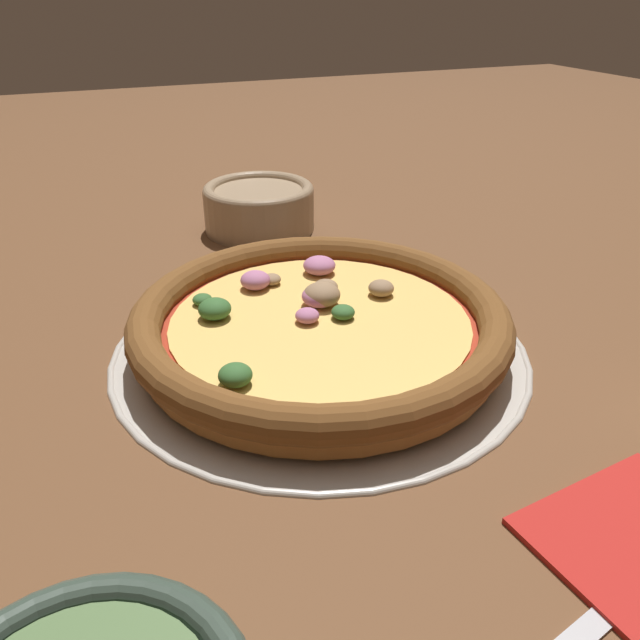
# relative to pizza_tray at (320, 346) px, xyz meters

# --- Properties ---
(ground_plane) EXTENTS (3.00, 3.00, 0.00)m
(ground_plane) POSITION_rel_pizza_tray_xyz_m (0.00, 0.00, -0.00)
(ground_plane) COLOR brown
(pizza_tray) EXTENTS (0.34, 0.34, 0.01)m
(pizza_tray) POSITION_rel_pizza_tray_xyz_m (0.00, 0.00, 0.00)
(pizza_tray) COLOR #B7B2A8
(pizza_tray) RESTS_ON ground_plane
(pizza) EXTENTS (0.31, 0.31, 0.04)m
(pizza) POSITION_rel_pizza_tray_xyz_m (0.00, 0.00, 0.02)
(pizza) COLOR #A86B33
(pizza) RESTS_ON pizza_tray
(bowl_near) EXTENTS (0.13, 0.13, 0.06)m
(bowl_near) POSITION_rel_pizza_tray_xyz_m (0.29, -0.04, 0.03)
(bowl_near) COLOR #9E8466
(bowl_near) RESTS_ON ground_plane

